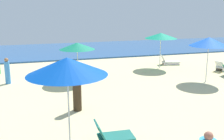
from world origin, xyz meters
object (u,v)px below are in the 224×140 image
lounge_chair_4_0 (61,74)px  beachgoer_4 (7,71)px  umbrella_5 (161,36)px  beachgoer_2 (77,93)px  lounge_chair_4_1 (85,73)px  umbrella_1 (67,66)px  umbrella_0 (209,42)px  lounge_chair_1_0 (112,136)px  umbrella_4 (77,46)px  lounge_chair_2_1 (224,67)px  lounge_chair_5_0 (169,61)px

lounge_chair_4_0 → beachgoer_4: beachgoer_4 is taller
umbrella_5 → lounge_chair_4_0: bearing=-173.0°
lounge_chair_4_0 → beachgoer_2: 5.52m
lounge_chair_4_1 → beachgoer_2: (-1.41, -5.50, 0.52)m
lounge_chair_4_0 → beachgoer_4: bearing=89.4°
umbrella_5 → beachgoer_2: (-6.99, -6.36, -1.53)m
umbrella_1 → beachgoer_4: umbrella_1 is taller
lounge_chair_4_1 → beachgoer_4: 4.54m
umbrella_1 → umbrella_0: bearing=29.8°
lounge_chair_1_0 → umbrella_4: size_ratio=0.55×
lounge_chair_2_1 → umbrella_4: bearing=72.9°
umbrella_0 → lounge_chair_4_0: bearing=158.1°
umbrella_0 → umbrella_5: umbrella_0 is taller
umbrella_4 → lounge_chair_4_0: size_ratio=1.70×
umbrella_5 → beachgoer_4: 10.28m
umbrella_0 → lounge_chair_5_0: (0.31, 4.95, -2.10)m
lounge_chair_1_0 → lounge_chair_5_0: bearing=-33.4°
umbrella_0 → lounge_chair_4_1: bearing=153.6°
umbrella_1 → lounge_chair_4_1: size_ratio=2.10×
lounge_chair_5_0 → beachgoer_4: size_ratio=1.03×
lounge_chair_2_1 → lounge_chair_4_1: size_ratio=1.18×
umbrella_1 → umbrella_5: (7.68, 9.02, -0.20)m
umbrella_1 → umbrella_5: umbrella_1 is taller
lounge_chair_5_0 → beachgoer_4: (-11.33, -2.06, 0.47)m
umbrella_4 → lounge_chair_4_1: umbrella_4 is taller
beachgoer_4 → umbrella_0: bearing=173.9°
lounge_chair_4_0 → umbrella_4: bearing=-145.0°
lounge_chair_5_0 → beachgoer_4: beachgoer_4 is taller
umbrella_4 → lounge_chair_1_0: bearing=-91.6°
beachgoer_4 → lounge_chair_1_0: bearing=122.4°
lounge_chair_1_0 → lounge_chair_5_0: lounge_chair_1_0 is taller
umbrella_0 → umbrella_4: (-7.12, 2.22, -0.26)m
umbrella_1 → lounge_chair_2_1: bearing=31.4°
lounge_chair_1_0 → lounge_chair_4_1: size_ratio=0.95×
lounge_chair_2_1 → lounge_chair_4_0: (-10.97, 1.09, -0.01)m
lounge_chair_4_0 → umbrella_5: bearing=-89.8°
lounge_chair_2_1 → lounge_chair_5_0: bearing=26.6°
lounge_chair_5_0 → umbrella_5: bearing=138.9°
umbrella_5 → beachgoer_2: size_ratio=1.50×
umbrella_4 → beachgoer_4: (-3.89, 0.67, -1.38)m
umbrella_0 → beachgoer_2: size_ratio=1.56×
lounge_chair_1_0 → beachgoer_4: (-3.68, 8.35, 0.43)m
umbrella_1 → lounge_chair_4_0: bearing=85.8°
lounge_chair_2_1 → lounge_chair_4_1: (-9.46, 1.10, -0.00)m
lounge_chair_4_0 → lounge_chair_4_1: bearing=-96.5°
beachgoer_2 → lounge_chair_4_1: bearing=119.8°
lounge_chair_5_0 → beachgoer_2: size_ratio=0.92×
umbrella_1 → lounge_chair_2_1: (11.56, 7.06, -2.25)m
lounge_chair_2_1 → lounge_chair_4_1: 9.52m
lounge_chair_5_0 → beachgoer_2: bearing=145.4°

